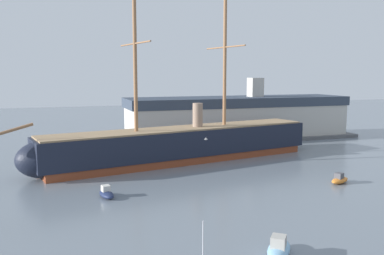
% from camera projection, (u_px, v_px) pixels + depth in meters
% --- Properties ---
extents(tall_ship, '(62.95, 18.65, 30.57)m').
position_uv_depth(tall_ship, '(183.00, 144.00, 76.50)').
color(tall_ship, brown).
rests_on(tall_ship, ground).
extents(motorboat_near_centre, '(4.41, 4.79, 1.94)m').
position_uv_depth(motorboat_near_centre, '(279.00, 248.00, 36.77)').
color(motorboat_near_centre, '#7FB2D6').
rests_on(motorboat_near_centre, ground).
extents(motorboat_alongside_bow, '(2.17, 3.95, 1.57)m').
position_uv_depth(motorboat_alongside_bow, '(106.00, 193.00, 54.26)').
color(motorboat_alongside_bow, '#1E284C').
rests_on(motorboat_alongside_bow, ground).
extents(motorboat_alongside_stern, '(4.15, 3.03, 1.61)m').
position_uv_depth(motorboat_alongside_stern, '(340.00, 180.00, 61.31)').
color(motorboat_alongside_stern, orange).
rests_on(motorboat_alongside_stern, ground).
extents(dockside_warehouse_right, '(60.37, 16.16, 15.24)m').
position_uv_depth(dockside_warehouse_right, '(238.00, 118.00, 103.30)').
color(dockside_warehouse_right, '#565659').
rests_on(dockside_warehouse_right, ground).
extents(seagull_in_flight, '(0.67, 1.26, 0.14)m').
position_uv_depth(seagull_in_flight, '(206.00, 139.00, 50.54)').
color(seagull_in_flight, silver).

